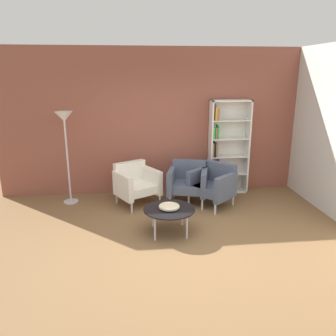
{
  "coord_description": "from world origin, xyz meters",
  "views": [
    {
      "loc": [
        -0.57,
        -4.26,
        2.42
      ],
      "look_at": [
        -0.01,
        0.84,
        0.95
      ],
      "focal_mm": 35.85,
      "sensor_mm": 36.0,
      "label": 1
    }
  ],
  "objects_px": {
    "armchair_near_window": "(188,181)",
    "decorative_bowl": "(169,206)",
    "floor_lamp_torchiere": "(65,128)",
    "bookshelf_tall": "(225,148)",
    "coffee_table_low": "(169,210)",
    "armchair_spare_guest": "(136,183)",
    "armchair_by_bookshelf": "(213,184)"
  },
  "relations": [
    {
      "from": "armchair_near_window",
      "to": "decorative_bowl",
      "type": "bearing_deg",
      "value": -96.74
    },
    {
      "from": "floor_lamp_torchiere",
      "to": "decorative_bowl",
      "type": "bearing_deg",
      "value": -39.95
    },
    {
      "from": "bookshelf_tall",
      "to": "coffee_table_low",
      "type": "height_order",
      "value": "bookshelf_tall"
    },
    {
      "from": "bookshelf_tall",
      "to": "armchair_spare_guest",
      "type": "distance_m",
      "value": 1.97
    },
    {
      "from": "armchair_by_bookshelf",
      "to": "armchair_spare_guest",
      "type": "bearing_deg",
      "value": -139.47
    },
    {
      "from": "decorative_bowl",
      "to": "armchair_by_bookshelf",
      "type": "distance_m",
      "value": 1.41
    },
    {
      "from": "armchair_by_bookshelf",
      "to": "floor_lamp_torchiere",
      "type": "bearing_deg",
      "value": -140.09
    },
    {
      "from": "armchair_near_window",
      "to": "bookshelf_tall",
      "type": "bearing_deg",
      "value": 46.74
    },
    {
      "from": "bookshelf_tall",
      "to": "coffee_table_low",
      "type": "bearing_deg",
      "value": -127.34
    },
    {
      "from": "bookshelf_tall",
      "to": "armchair_near_window",
      "type": "relative_size",
      "value": 2.22
    },
    {
      "from": "decorative_bowl",
      "to": "bookshelf_tall",
      "type": "bearing_deg",
      "value": 52.66
    },
    {
      "from": "armchair_spare_guest",
      "to": "floor_lamp_torchiere",
      "type": "distance_m",
      "value": 1.64
    },
    {
      "from": "armchair_spare_guest",
      "to": "armchair_by_bookshelf",
      "type": "distance_m",
      "value": 1.46
    },
    {
      "from": "coffee_table_low",
      "to": "armchair_by_bookshelf",
      "type": "height_order",
      "value": "armchair_by_bookshelf"
    },
    {
      "from": "armchair_by_bookshelf",
      "to": "floor_lamp_torchiere",
      "type": "relative_size",
      "value": 0.55
    },
    {
      "from": "armchair_near_window",
      "to": "floor_lamp_torchiere",
      "type": "xyz_separation_m",
      "value": [
        -2.25,
        0.22,
        1.03
      ]
    },
    {
      "from": "armchair_spare_guest",
      "to": "armchair_near_window",
      "type": "bearing_deg",
      "value": -29.77
    },
    {
      "from": "armchair_spare_guest",
      "to": "coffee_table_low",
      "type": "bearing_deg",
      "value": -97.92
    },
    {
      "from": "coffee_table_low",
      "to": "decorative_bowl",
      "type": "xyz_separation_m",
      "value": [
        -0.0,
        0.0,
        0.06
      ]
    },
    {
      "from": "armchair_near_window",
      "to": "armchair_by_bookshelf",
      "type": "bearing_deg",
      "value": -8.99
    },
    {
      "from": "decorative_bowl",
      "to": "armchair_by_bookshelf",
      "type": "xyz_separation_m",
      "value": [
        0.95,
        1.04,
        -0.02
      ]
    },
    {
      "from": "armchair_by_bookshelf",
      "to": "floor_lamp_torchiere",
      "type": "height_order",
      "value": "floor_lamp_torchiere"
    },
    {
      "from": "coffee_table_low",
      "to": "armchair_near_window",
      "type": "distance_m",
      "value": 1.34
    },
    {
      "from": "armchair_spare_guest",
      "to": "armchair_by_bookshelf",
      "type": "relative_size",
      "value": 0.98
    },
    {
      "from": "armchair_near_window",
      "to": "floor_lamp_torchiere",
      "type": "distance_m",
      "value": 2.48
    },
    {
      "from": "decorative_bowl",
      "to": "armchair_spare_guest",
      "type": "bearing_deg",
      "value": 111.44
    },
    {
      "from": "armchair_by_bookshelf",
      "to": "coffee_table_low",
      "type": "bearing_deg",
      "value": -83.55
    },
    {
      "from": "decorative_bowl",
      "to": "armchair_spare_guest",
      "type": "height_order",
      "value": "armchair_spare_guest"
    },
    {
      "from": "decorative_bowl",
      "to": "floor_lamp_torchiere",
      "type": "relative_size",
      "value": 0.18
    },
    {
      "from": "armchair_spare_guest",
      "to": "armchair_near_window",
      "type": "distance_m",
      "value": 0.99
    },
    {
      "from": "decorative_bowl",
      "to": "armchair_by_bookshelf",
      "type": "relative_size",
      "value": 0.34
    },
    {
      "from": "bookshelf_tall",
      "to": "armchair_near_window",
      "type": "height_order",
      "value": "bookshelf_tall"
    }
  ]
}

